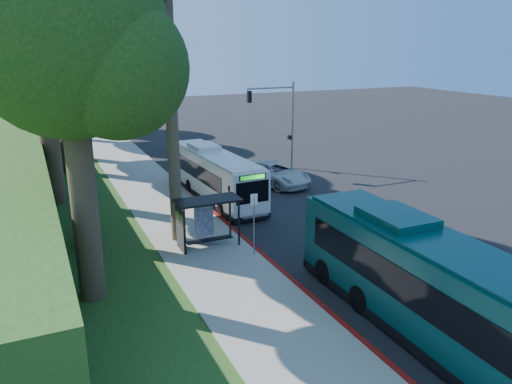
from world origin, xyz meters
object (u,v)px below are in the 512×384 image
bus_shelter (202,213)px  pickup (275,174)px  teal_bus (431,285)px  white_bus (214,174)px

bus_shelter → pickup: bus_shelter is taller
teal_bus → white_bus: bearing=94.4°
bus_shelter → teal_bus: teal_bus is taller
white_bus → pickup: 5.33m
pickup → bus_shelter: bearing=-148.3°
bus_shelter → teal_bus: (4.66, -10.77, 0.10)m
bus_shelter → teal_bus: size_ratio=0.24×
bus_shelter → pickup: 12.49m
white_bus → pickup: size_ratio=1.91×
bus_shelter → white_bus: size_ratio=0.29×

